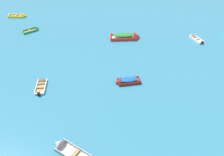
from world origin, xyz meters
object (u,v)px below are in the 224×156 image
object	(u,v)px
rowboat_red_midfield_left	(129,36)
rowboat_white_far_left	(194,37)
rowboat_green_midfield_right	(34,29)
rowboat_maroon_cluster_inner	(125,81)
rowboat_grey_outer_right	(65,149)
rowboat_white_near_left	(42,83)
rowboat_yellow_back_row_right	(22,16)

from	to	relation	value
rowboat_red_midfield_left	rowboat_white_far_left	bearing A→B (deg)	6.64
rowboat_green_midfield_right	rowboat_maroon_cluster_inner	size ratio (longest dim) A/B	0.82
rowboat_grey_outer_right	rowboat_white_near_left	world-z (taller)	rowboat_grey_outer_right
rowboat_green_midfield_right	rowboat_white_near_left	size ratio (longest dim) A/B	0.84
rowboat_grey_outer_right	rowboat_red_midfield_left	bearing A→B (deg)	77.56
rowboat_red_midfield_left	rowboat_white_near_left	distance (m)	15.10
rowboat_grey_outer_right	rowboat_maroon_cluster_inner	bearing A→B (deg)	64.72
rowboat_yellow_back_row_right	rowboat_green_midfield_right	bearing A→B (deg)	-48.70
rowboat_white_far_left	rowboat_grey_outer_right	distance (m)	25.81
rowboat_green_midfield_right	rowboat_red_midfield_left	size ratio (longest dim) A/B	0.55
rowboat_yellow_back_row_right	rowboat_red_midfield_left	bearing A→B (deg)	-16.21
rowboat_white_far_left	rowboat_grey_outer_right	world-z (taller)	rowboat_grey_outer_right
rowboat_white_far_left	rowboat_white_near_left	world-z (taller)	rowboat_white_near_left
rowboat_white_far_left	rowboat_green_midfield_right	xyz separation A→B (m)	(-25.03, -0.15, 0.00)
rowboat_green_midfield_right	rowboat_maroon_cluster_inner	world-z (taller)	rowboat_maroon_cluster_inner
rowboat_yellow_back_row_right	rowboat_white_near_left	bearing A→B (deg)	-60.88
rowboat_white_far_left	rowboat_red_midfield_left	bearing A→B (deg)	-173.36
rowboat_white_far_left	rowboat_maroon_cluster_inner	world-z (taller)	rowboat_maroon_cluster_inner
rowboat_white_far_left	rowboat_maroon_cluster_inner	bearing A→B (deg)	-129.78
rowboat_maroon_cluster_inner	rowboat_yellow_back_row_right	world-z (taller)	rowboat_maroon_cluster_inner
rowboat_grey_outer_right	rowboat_red_midfield_left	xyz separation A→B (m)	(4.48, 20.30, 0.17)
rowboat_green_midfield_right	rowboat_yellow_back_row_right	bearing A→B (deg)	131.30
rowboat_white_far_left	rowboat_maroon_cluster_inner	distance (m)	15.24
rowboat_red_midfield_left	rowboat_white_near_left	bearing A→B (deg)	-129.25
rowboat_green_midfield_right	rowboat_grey_outer_right	bearing A→B (deg)	-63.38
rowboat_red_midfield_left	rowboat_white_near_left	xyz separation A→B (m)	(-9.55, -11.69, -0.24)
rowboat_white_near_left	rowboat_white_far_left	bearing A→B (deg)	33.47
rowboat_white_far_left	rowboat_yellow_back_row_right	size ratio (longest dim) A/B	0.83
rowboat_maroon_cluster_inner	rowboat_red_midfield_left	distance (m)	10.56
rowboat_green_midfield_right	rowboat_yellow_back_row_right	xyz separation A→B (m)	(-4.02, 4.58, 0.01)
rowboat_white_far_left	rowboat_red_midfield_left	size ratio (longest dim) A/B	0.58
rowboat_green_midfield_right	rowboat_maroon_cluster_inner	distance (m)	19.16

